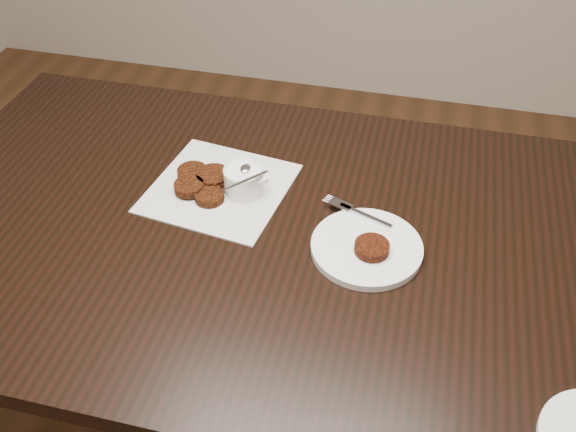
{
  "coord_description": "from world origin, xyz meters",
  "views": [
    {
      "loc": [
        0.22,
        -0.71,
        1.59
      ],
      "look_at": [
        0.01,
        0.15,
        0.8
      ],
      "focal_mm": 39.41,
      "sensor_mm": 36.0,
      "label": 1
    }
  ],
  "objects": [
    {
      "name": "sauce_ramekin",
      "position": [
        -0.11,
        0.26,
        0.81
      ],
      "size": [
        0.12,
        0.12,
        0.12
      ],
      "primitive_type": null,
      "rotation": [
        0.0,
        0.0,
        0.09
      ],
      "color": "white",
      "rests_on": "napkin"
    },
    {
      "name": "plate_with_patty",
      "position": [
        0.17,
        0.15,
        0.77
      ],
      "size": [
        0.27,
        0.27,
        0.03
      ],
      "primitive_type": null,
      "rotation": [
        0.0,
        0.0,
        -0.37
      ],
      "color": "white",
      "rests_on": "table"
    },
    {
      "name": "napkin",
      "position": [
        -0.16,
        0.26,
        0.75
      ],
      "size": [
        0.31,
        0.31,
        0.0
      ],
      "primitive_type": "cube",
      "rotation": [
        0.0,
        0.0,
        -0.14
      ],
      "color": "silver",
      "rests_on": "table"
    },
    {
      "name": "patty_cluster",
      "position": [
        -0.19,
        0.25,
        0.76
      ],
      "size": [
        0.27,
        0.27,
        0.02
      ],
      "primitive_type": null,
      "rotation": [
        0.0,
        0.0,
        0.27
      ],
      "color": "#57220B",
      "rests_on": "napkin"
    },
    {
      "name": "table",
      "position": [
        -0.07,
        0.16,
        0.38
      ],
      "size": [
        1.41,
        0.91,
        0.75
      ],
      "primitive_type": "cube",
      "color": "black",
      "rests_on": "floor"
    }
  ]
}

